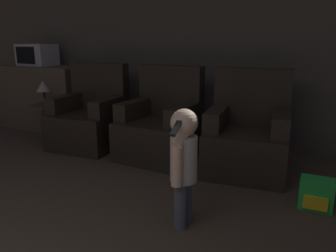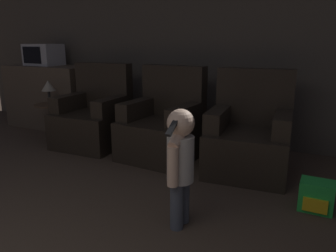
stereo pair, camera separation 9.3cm
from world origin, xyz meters
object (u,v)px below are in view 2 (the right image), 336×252
object	(u,v)px
lamp	(48,86)
armchair_middle	(163,127)
armchair_right	(249,138)
person_toddler	(180,159)
armchair_left	(94,118)
microwave	(44,55)
toy_backpack	(316,196)

from	to	relation	value
lamp	armchair_middle	bearing A→B (deg)	2.03
armchair_right	person_toddler	world-z (taller)	armchair_right
person_toddler	armchair_right	bearing A→B (deg)	172.01
armchair_left	microwave	world-z (taller)	microwave
toy_backpack	armchair_right	bearing A→B (deg)	139.85
armchair_left	armchair_right	size ratio (longest dim) A/B	1.00
person_toddler	lamp	size ratio (longest dim) A/B	2.69
armchair_middle	microwave	distance (m)	2.48
armchair_left	microwave	size ratio (longest dim) A/B	1.99
armchair_middle	lamp	bearing A→B (deg)	-175.05
armchair_right	toy_backpack	xyz separation A→B (m)	(0.68, -0.57, -0.23)
armchair_left	armchair_right	bearing A→B (deg)	-3.18
armchair_middle	microwave	bearing A→B (deg)	171.07
armchair_middle	toy_backpack	distance (m)	1.78
microwave	lamp	world-z (taller)	microwave
person_toddler	toy_backpack	distance (m)	1.17
person_toddler	armchair_left	bearing A→B (deg)	-124.78
armchair_right	toy_backpack	bearing A→B (deg)	-45.81
microwave	lamp	size ratio (longest dim) A/B	1.61
microwave	person_toddler	bearing A→B (deg)	-29.33
toy_backpack	lamp	world-z (taller)	lamp
microwave	armchair_middle	bearing A→B (deg)	-11.85
armchair_left	person_toddler	xyz separation A→B (m)	(1.80, -1.27, 0.16)
person_toddler	lamp	bearing A→B (deg)	-115.48
armchair_left	toy_backpack	world-z (taller)	armchair_left
armchair_right	person_toddler	xyz separation A→B (m)	(-0.19, -1.26, 0.16)
armchair_middle	person_toddler	distance (m)	1.50
armchair_left	armchair_right	distance (m)	1.98
armchair_right	microwave	xyz separation A→B (m)	(-3.30, 0.49, 0.75)
armchair_right	person_toddler	distance (m)	1.29
armchair_left	toy_backpack	size ratio (longest dim) A/B	4.07
armchair_left	person_toddler	distance (m)	2.21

